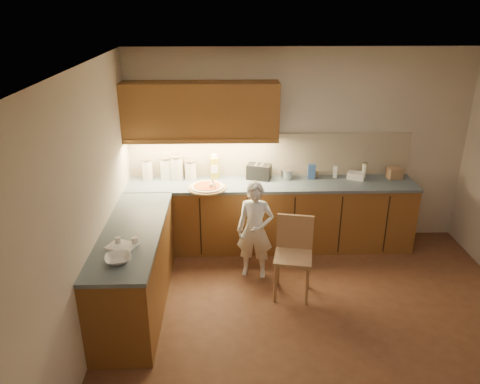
% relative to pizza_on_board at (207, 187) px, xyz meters
% --- Properties ---
extents(room, '(4.54, 4.50, 2.62)m').
position_rel_pizza_on_board_xyz_m(room, '(1.20, -1.51, 0.73)').
color(room, '#55301D').
rests_on(room, ground).
extents(l_counter, '(3.77, 2.62, 0.92)m').
position_rel_pizza_on_board_xyz_m(l_counter, '(0.28, -0.26, -0.48)').
color(l_counter, brown).
rests_on(l_counter, ground).
extents(backsplash, '(3.75, 0.02, 0.58)m').
position_rel_pizza_on_board_xyz_m(backsplash, '(0.83, 0.47, 0.27)').
color(backsplash, '#BAAB90').
rests_on(backsplash, l_counter).
extents(upper_cabinets, '(1.95, 0.36, 0.73)m').
position_rel_pizza_on_board_xyz_m(upper_cabinets, '(-0.07, 0.31, 0.91)').
color(upper_cabinets, brown).
rests_on(upper_cabinets, ground).
extents(pizza_on_board, '(0.48, 0.48, 0.19)m').
position_rel_pizza_on_board_xyz_m(pizza_on_board, '(0.00, 0.00, 0.00)').
color(pizza_on_board, tan).
rests_on(pizza_on_board, l_counter).
extents(child, '(0.49, 0.37, 1.20)m').
position_rel_pizza_on_board_xyz_m(child, '(0.58, -0.54, -0.34)').
color(child, white).
rests_on(child, ground).
extents(wooden_chair, '(0.48, 0.48, 0.91)m').
position_rel_pizza_on_board_xyz_m(wooden_chair, '(0.99, -0.90, -0.41)').
color(wooden_chair, tan).
rests_on(wooden_chair, ground).
extents(mixing_bowl, '(0.29, 0.29, 0.06)m').
position_rel_pizza_on_board_xyz_m(mixing_bowl, '(-0.75, -1.76, 0.01)').
color(mixing_bowl, white).
rests_on(mixing_bowl, l_counter).
extents(canister_a, '(0.14, 0.14, 0.29)m').
position_rel_pizza_on_board_xyz_m(canister_a, '(-0.80, 0.36, 0.12)').
color(canister_a, white).
rests_on(canister_a, l_counter).
extents(canister_b, '(0.17, 0.17, 0.30)m').
position_rel_pizza_on_board_xyz_m(canister_b, '(-0.55, 0.38, 0.13)').
color(canister_b, white).
rests_on(canister_b, l_counter).
extents(canister_c, '(0.17, 0.17, 0.33)m').
position_rel_pizza_on_board_xyz_m(canister_c, '(-0.41, 0.36, 0.14)').
color(canister_c, white).
rests_on(canister_c, l_counter).
extents(canister_d, '(0.16, 0.16, 0.26)m').
position_rel_pizza_on_board_xyz_m(canister_d, '(-0.23, 0.36, 0.11)').
color(canister_d, white).
rests_on(canister_d, l_counter).
extents(oil_jug, '(0.12, 0.09, 0.34)m').
position_rel_pizza_on_board_xyz_m(oil_jug, '(0.08, 0.37, 0.13)').
color(oil_jug, gold).
rests_on(oil_jug, l_counter).
extents(toaster, '(0.35, 0.26, 0.20)m').
position_rel_pizza_on_board_xyz_m(toaster, '(0.67, 0.34, 0.08)').
color(toaster, black).
rests_on(toaster, l_counter).
extents(steel_pot, '(0.17, 0.17, 0.13)m').
position_rel_pizza_on_board_xyz_m(steel_pot, '(1.04, 0.33, 0.04)').
color(steel_pot, '#B6B6BB').
rests_on(steel_pot, l_counter).
extents(blue_box, '(0.10, 0.07, 0.20)m').
position_rel_pizza_on_board_xyz_m(blue_box, '(1.37, 0.32, 0.08)').
color(blue_box, '#365DA4').
rests_on(blue_box, l_counter).
extents(card_box_a, '(0.13, 0.09, 0.09)m').
position_rel_pizza_on_board_xyz_m(card_box_a, '(1.41, 0.38, 0.02)').
color(card_box_a, '#A08356').
rests_on(card_box_a, l_counter).
extents(white_bottle, '(0.07, 0.07, 0.16)m').
position_rel_pizza_on_board_xyz_m(white_bottle, '(1.70, 0.35, 0.06)').
color(white_bottle, silver).
rests_on(white_bottle, l_counter).
extents(flat_pack, '(0.26, 0.23, 0.09)m').
position_rel_pizza_on_board_xyz_m(flat_pack, '(1.97, 0.30, 0.02)').
color(flat_pack, white).
rests_on(flat_pack, l_counter).
extents(tall_jar, '(0.07, 0.07, 0.21)m').
position_rel_pizza_on_board_xyz_m(tall_jar, '(2.08, 0.33, 0.09)').
color(tall_jar, white).
rests_on(tall_jar, l_counter).
extents(card_box_b, '(0.21, 0.18, 0.15)m').
position_rel_pizza_on_board_xyz_m(card_box_b, '(2.48, 0.31, 0.05)').
color(card_box_b, tan).
rests_on(card_box_b, l_counter).
extents(dough_cloth, '(0.33, 0.30, 0.02)m').
position_rel_pizza_on_board_xyz_m(dough_cloth, '(-0.77, -1.48, -0.01)').
color(dough_cloth, white).
rests_on(dough_cloth, l_counter).
extents(spice_jar_a, '(0.07, 0.07, 0.08)m').
position_rel_pizza_on_board_xyz_m(spice_jar_a, '(-0.81, -1.43, 0.02)').
color(spice_jar_a, silver).
rests_on(spice_jar_a, l_counter).
extents(spice_jar_b, '(0.06, 0.06, 0.07)m').
position_rel_pizza_on_board_xyz_m(spice_jar_b, '(-0.65, -1.43, 0.02)').
color(spice_jar_b, silver).
rests_on(spice_jar_b, l_counter).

